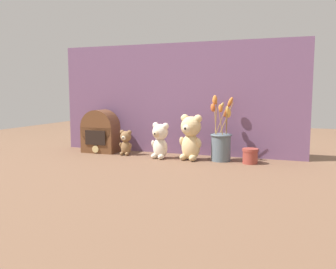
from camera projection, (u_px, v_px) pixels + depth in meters
name	position (u px, v px, depth m)	size (l,w,h in m)	color
ground_plane	(167.00, 158.00, 1.93)	(4.00, 4.00, 0.00)	brown
backdrop_wall	(177.00, 99.00, 2.05)	(1.45, 0.02, 0.64)	#704C70
teddy_bear_large	(191.00, 136.00, 1.87)	(0.14, 0.12, 0.24)	#DBBC84
teddy_bear_medium	(160.00, 140.00, 1.92)	(0.11, 0.10, 0.20)	beige
teddy_bear_small	(126.00, 142.00, 2.03)	(0.08, 0.07, 0.14)	olive
flower_vase	(221.00, 142.00, 1.85)	(0.11, 0.16, 0.34)	slate
vintage_radio	(100.00, 132.00, 2.12)	(0.21, 0.13, 0.25)	brown
decorative_tin_tall	(250.00, 156.00, 1.79)	(0.08, 0.08, 0.08)	#993D33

